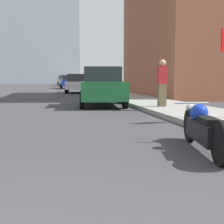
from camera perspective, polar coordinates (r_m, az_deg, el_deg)
sidewalk at (r=41.94m, az=-4.56°, el=4.53°), size 2.60×240.00×0.15m
brick_storefront at (r=23.45m, az=16.22°, el=14.87°), size 8.66×11.49×9.74m
motorcycle at (r=5.35m, az=16.19°, el=-2.84°), size 0.72×2.30×0.77m
parked_car_green at (r=13.74m, az=-1.88°, el=4.64°), size 2.22×4.26×1.70m
parked_car_white at (r=26.81m, az=-6.35°, el=5.24°), size 2.31×4.65×1.60m
parked_car_blue at (r=39.10m, az=-7.99°, el=5.47°), size 1.99×4.54×1.61m
parked_car_silver at (r=51.42m, az=-8.57°, el=5.66°), size 2.12×4.35×1.81m
parked_car_yellow at (r=63.02m, az=-9.03°, el=5.72°), size 2.08×4.28×1.78m
pedestrian at (r=11.91m, az=9.16°, el=5.38°), size 0.36×0.25×1.76m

